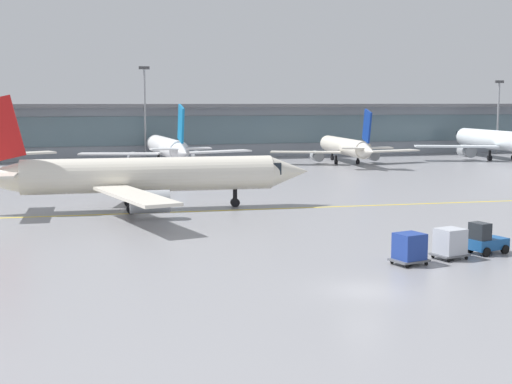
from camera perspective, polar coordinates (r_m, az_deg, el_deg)
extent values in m
plane|color=gray|center=(38.40, 8.60, -7.80)|extent=(400.00, 400.00, 0.00)
cube|color=yellow|center=(64.83, -8.19, -1.65)|extent=(109.88, 5.97, 0.01)
cube|color=#8C939E|center=(129.61, -8.91, 4.71)|extent=(188.86, 8.00, 9.00)
cube|color=slate|center=(125.54, -8.69, 4.84)|extent=(181.30, 0.16, 5.04)
cube|color=slate|center=(128.01, -8.87, 6.83)|extent=(196.41, 11.00, 0.60)
cube|color=silver|center=(108.63, -19.25, 2.88)|extent=(13.79, 7.87, 0.27)
cylinder|color=white|center=(112.04, -7.18, 3.59)|extent=(3.50, 20.97, 2.90)
cone|color=white|center=(124.03, -8.18, 3.92)|extent=(2.85, 3.56, 2.76)
cube|color=black|center=(121.73, -8.01, 4.03)|extent=(2.34, 2.68, 1.02)
cone|color=white|center=(99.53, -5.87, 3.17)|extent=(2.60, 4.71, 2.47)
cube|color=white|center=(109.33, -10.85, 3.01)|extent=(12.25, 5.62, 0.24)
cylinder|color=#999EA3|center=(110.95, -9.69, 2.68)|extent=(1.88, 3.12, 1.79)
cube|color=white|center=(111.99, -3.27, 3.23)|extent=(12.21, 6.23, 0.24)
cylinder|color=#999EA3|center=(112.73, -4.60, 2.83)|extent=(1.88, 3.12, 1.79)
cube|color=#1472B2|center=(100.24, -6.00, 5.44)|extent=(0.42, 3.92, 5.46)
cube|color=white|center=(100.34, -7.21, 3.43)|extent=(4.32, 2.17, 0.20)
cube|color=white|center=(101.18, -4.83, 3.49)|extent=(4.32, 2.17, 0.20)
cylinder|color=black|center=(119.38, -7.78, 2.73)|extent=(0.38, 0.38, 1.54)
cylinder|color=black|center=(119.41, -7.78, 2.55)|extent=(0.49, 0.78, 0.77)
cylinder|color=black|center=(110.19, -8.01, 2.36)|extent=(0.38, 0.38, 1.54)
cylinder|color=black|center=(110.22, -8.00, 2.16)|extent=(0.49, 0.78, 0.77)
cylinder|color=black|center=(110.89, -6.00, 2.42)|extent=(0.38, 0.38, 1.54)
cylinder|color=black|center=(110.92, -6.00, 2.23)|extent=(0.49, 0.78, 0.77)
cylinder|color=silver|center=(117.06, 7.05, 3.64)|extent=(4.47, 19.52, 2.69)
cone|color=silver|center=(127.86, 5.53, 3.95)|extent=(2.84, 3.45, 2.55)
cube|color=black|center=(125.77, 5.80, 4.05)|extent=(2.31, 2.60, 0.94)
cone|color=silver|center=(105.85, 8.97, 3.24)|extent=(2.67, 4.50, 2.29)
cube|color=silver|center=(113.70, 3.97, 3.20)|extent=(11.23, 6.39, 0.22)
cylinder|color=#999EA3|center=(115.47, 4.89, 2.88)|extent=(1.92, 2.99, 1.66)
cube|color=silver|center=(117.87, 10.47, 3.24)|extent=(11.35, 4.55, 0.22)
cylinder|color=#999EA3|center=(118.26, 9.26, 2.91)|extent=(1.92, 2.99, 1.66)
cube|color=navy|center=(106.48, 8.85, 5.22)|extent=(0.62, 3.64, 5.06)
cube|color=silver|center=(106.30, 7.76, 3.49)|extent=(4.11, 2.26, 0.19)
cube|color=silver|center=(107.60, 9.76, 3.50)|extent=(4.11, 2.26, 0.19)
cylinder|color=black|center=(123.66, 6.10, 2.88)|extent=(0.35, 0.35, 1.42)
cylinder|color=black|center=(123.69, 6.09, 2.72)|extent=(0.50, 0.75, 0.71)
cylinder|color=black|center=(115.16, 6.41, 2.56)|extent=(0.35, 0.35, 1.42)
cylinder|color=black|center=(115.19, 6.40, 2.39)|extent=(0.50, 0.75, 0.71)
cylinder|color=black|center=(116.26, 8.12, 2.58)|extent=(0.35, 0.35, 1.42)
cylinder|color=black|center=(116.29, 8.12, 2.41)|extent=(0.50, 0.75, 0.71)
cylinder|color=white|center=(130.78, 18.64, 3.96)|extent=(5.41, 23.98, 3.30)
cone|color=white|center=(143.03, 15.93, 4.30)|extent=(3.48, 4.23, 3.14)
cube|color=black|center=(140.66, 16.41, 4.41)|extent=(2.83, 3.19, 1.16)
cube|color=white|center=(125.18, 15.67, 3.52)|extent=(13.80, 7.80, 0.27)
cylinder|color=#999EA3|center=(127.76, 16.46, 3.15)|extent=(2.34, 3.66, 2.04)
cylinder|color=black|center=(138.24, 16.92, 3.13)|extent=(0.43, 0.43, 1.75)
cylinder|color=black|center=(138.27, 16.91, 2.95)|extent=(0.61, 0.92, 0.87)
cylinder|color=black|center=(128.16, 18.14, 2.79)|extent=(0.43, 0.43, 1.75)
cylinder|color=black|center=(128.19, 18.13, 2.59)|extent=(0.61, 0.92, 0.87)
cylinder|color=silver|center=(66.39, -8.47, 1.38)|extent=(22.94, 4.33, 3.17)
cone|color=silver|center=(68.68, 2.67, 1.64)|extent=(3.95, 3.20, 3.01)
cube|color=black|center=(68.01, 0.62, 1.93)|extent=(2.97, 2.61, 1.11)
cube|color=silver|center=(74.42, -10.36, 1.29)|extent=(7.06, 13.31, 0.26)
cylinder|color=#999EA3|center=(72.00, -9.15, 0.41)|extent=(3.45, 2.13, 1.96)
cube|color=silver|center=(58.33, -9.67, -0.30)|extent=(5.86, 13.38, 0.26)
cylinder|color=#999EA3|center=(61.12, -8.48, -0.77)|extent=(3.45, 2.13, 1.96)
cube|color=red|center=(66.40, -19.77, 4.75)|extent=(4.28, 0.55, 5.97)
cube|color=silver|center=(68.90, -19.09, 1.67)|extent=(2.47, 4.77, 0.22)
cube|color=silver|center=(64.29, -19.54, 1.29)|extent=(2.47, 4.77, 0.22)
cylinder|color=black|center=(67.74, -1.68, -0.49)|extent=(0.41, 0.41, 1.68)
cylinder|color=black|center=(67.79, -1.68, -0.84)|extent=(0.86, 0.55, 0.84)
cylinder|color=black|center=(68.69, -10.12, -0.49)|extent=(0.41, 0.41, 1.68)
cylinder|color=black|center=(68.74, -10.11, -0.84)|extent=(0.86, 0.55, 0.84)
cylinder|color=black|center=(64.44, -9.93, -0.99)|extent=(0.41, 0.41, 1.68)
cylinder|color=black|center=(64.50, -9.93, -1.36)|extent=(0.86, 0.55, 0.84)
cube|color=#194C8C|center=(49.41, 18.00, -3.93)|extent=(2.85, 1.97, 0.70)
cube|color=#1E2328|center=(48.71, 17.44, -2.99)|extent=(1.16, 1.42, 1.10)
cylinder|color=black|center=(50.55, 18.06, -4.09)|extent=(0.63, 0.35, 0.60)
cylinder|color=black|center=(49.64, 19.24, -4.35)|extent=(0.63, 0.35, 0.60)
cylinder|color=black|center=(49.34, 16.71, -4.32)|extent=(0.63, 0.35, 0.60)
cylinder|color=black|center=(48.40, 17.90, -4.58)|extent=(0.63, 0.35, 0.60)
cube|color=#595B60|center=(47.11, 15.19, -4.82)|extent=(2.41, 2.05, 0.12)
cube|color=#B2B7C1|center=(46.95, 15.23, -3.80)|extent=(1.91, 1.83, 1.60)
cylinder|color=black|center=(48.15, 15.25, -4.77)|extent=(0.24, 0.15, 0.22)
cylinder|color=black|center=(47.19, 16.44, -5.06)|extent=(0.24, 0.15, 0.22)
cylinder|color=black|center=(47.13, 13.94, -4.99)|extent=(0.24, 0.15, 0.22)
cylinder|color=black|center=(46.15, 15.13, -5.29)|extent=(0.24, 0.15, 0.22)
cube|color=#595B60|center=(44.87, 12.12, -5.33)|extent=(2.41, 2.05, 0.12)
cube|color=navy|center=(44.70, 12.15, -4.25)|extent=(1.91, 1.83, 1.60)
cylinder|color=black|center=(45.91, 12.24, -5.26)|extent=(0.24, 0.15, 0.22)
cylinder|color=black|center=(44.90, 13.43, -5.58)|extent=(0.24, 0.15, 0.22)
cylinder|color=black|center=(44.95, 10.80, -5.49)|extent=(0.24, 0.15, 0.22)
cylinder|color=black|center=(43.91, 11.98, -5.82)|extent=(0.24, 0.15, 0.22)
cylinder|color=gray|center=(122.54, -8.85, 6.06)|extent=(0.36, 0.36, 15.35)
cube|color=#3F3F42|center=(122.66, -8.92, 9.76)|extent=(1.80, 0.30, 0.50)
cylinder|color=gray|center=(145.32, 18.74, 5.57)|extent=(0.36, 0.36, 13.52)
cube|color=#3F3F42|center=(145.34, 18.85, 8.33)|extent=(1.80, 0.30, 0.50)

